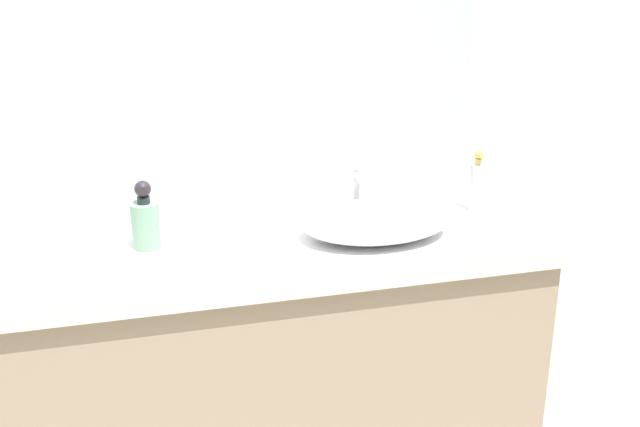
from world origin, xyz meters
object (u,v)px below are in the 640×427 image
at_px(sink_basin, 376,221).
at_px(lotion_bottle, 477,185).
at_px(tissue_box, 5,241).
at_px(soap_dispenser, 145,221).

bearing_deg(sink_basin, lotion_bottle, 19.52).
xyz_separation_m(lotion_bottle, tissue_box, (-1.29, -0.11, -0.00)).
distance_m(sink_basin, tissue_box, 0.94).
relative_size(soap_dispenser, tissue_box, 1.03).
relative_size(lotion_bottle, tissue_box, 1.04).
relative_size(soap_dispenser, lotion_bottle, 0.99).
height_order(sink_basin, tissue_box, tissue_box).
xyz_separation_m(soap_dispenser, lotion_bottle, (0.96, 0.05, 0.00)).
relative_size(sink_basin, tissue_box, 2.30).
xyz_separation_m(soap_dispenser, tissue_box, (-0.34, -0.06, 0.00)).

